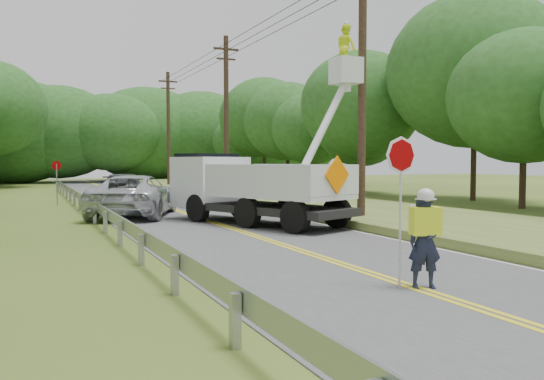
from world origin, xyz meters
name	(u,v)px	position (x,y,z in m)	size (l,w,h in m)	color
ground	(403,285)	(0.00, 0.00, 0.00)	(140.00, 140.00, 0.00)	#3E511D
road	(194,216)	(0.00, 14.00, 0.01)	(7.20, 96.00, 0.03)	#464749
guardrail	(91,205)	(-4.02, 14.91, 0.55)	(0.18, 48.00, 0.77)	#95999C
utility_poles	(273,102)	(5.00, 17.02, 5.27)	(1.60, 43.30, 10.00)	black
tall_grass_verge	(340,207)	(7.10, 14.00, 0.15)	(7.00, 96.00, 0.30)	#51632D
treeline_right	(375,106)	(15.89, 23.83, 6.14)	(12.28, 52.31, 12.12)	#332319
treeline_horizon	(102,133)	(1.64, 56.18, 5.50)	(58.79, 15.84, 12.67)	#264D19
flagger	(424,234)	(0.14, -0.41, 1.00)	(1.10, 0.58, 2.75)	#191E33
bucket_truck	(245,180)	(1.18, 11.10, 1.62)	(5.95, 7.86, 7.24)	black
suv_silver	(135,195)	(-2.22, 15.13, 0.88)	(2.87, 6.22, 1.73)	silver
suv_darkgrey	(123,189)	(-1.63, 22.03, 0.84)	(2.29, 5.63, 1.63)	#323438
stop_sign_permanent	(57,176)	(-4.91, 22.63, 1.54)	(0.49, 0.16, 2.35)	#95999C
yard_sign	(416,211)	(5.99, 7.07, 0.60)	(0.56, 0.14, 0.83)	white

